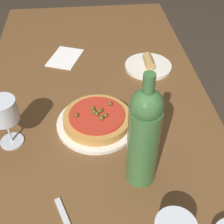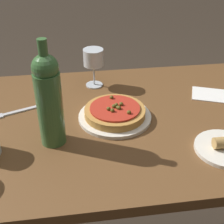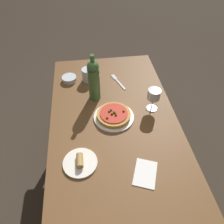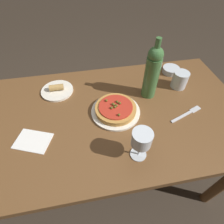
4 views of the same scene
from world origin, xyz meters
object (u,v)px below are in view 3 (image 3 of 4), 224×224
at_px(water_cup, 88,75).
at_px(side_bowl, 69,79).
at_px(wine_glass, 154,95).
at_px(side_plate, 80,162).
at_px(dining_table, 116,140).
at_px(wine_bottle, 94,80).
at_px(dinner_plate, 113,117).
at_px(fork, 117,81).
at_px(pizza, 113,115).

relative_size(water_cup, side_bowl, 0.91).
bearing_deg(side_bowl, wine_glass, 55.09).
bearing_deg(side_bowl, side_plate, 4.53).
height_order(dining_table, wine_bottle, wine_bottle).
bearing_deg(dinner_plate, side_bowl, -147.05).
distance_m(fork, side_plate, 0.72).
bearing_deg(dinner_plate, fork, 167.12).
relative_size(wine_bottle, side_plate, 1.82).
distance_m(dining_table, dinner_plate, 0.14).
relative_size(dinner_plate, wine_bottle, 0.76).
xyz_separation_m(dining_table, fork, (-0.46, 0.08, 0.09)).
bearing_deg(side_plate, water_cup, 173.25).
bearing_deg(water_cup, wine_glass, 47.57).
bearing_deg(dinner_plate, side_plate, -35.48).
bearing_deg(wine_bottle, fork, 131.11).
relative_size(pizza, fork, 1.09).
distance_m(side_bowl, side_plate, 0.71).
height_order(pizza, water_cup, water_cup).
distance_m(dinner_plate, water_cup, 0.42).
bearing_deg(dinner_plate, wine_glass, 100.39).
bearing_deg(wine_glass, side_bowl, -124.91).
bearing_deg(water_cup, pizza, 17.89).
bearing_deg(fork, wine_bottle, 110.80).
xyz_separation_m(wine_glass, side_plate, (0.34, -0.47, -0.10)).
distance_m(pizza, side_plate, 0.36).
bearing_deg(side_plate, dinner_plate, 144.52).
bearing_deg(side_bowl, pizza, 32.95).
height_order(dining_table, pizza, pizza).
bearing_deg(wine_bottle, pizza, 24.90).
relative_size(wine_bottle, water_cup, 3.38).
distance_m(dinner_plate, pizza, 0.02).
distance_m(dining_table, side_plate, 0.30).
bearing_deg(fork, dining_table, 150.24).
bearing_deg(water_cup, side_bowl, -95.49).
bearing_deg(dining_table, pizza, -177.45).
height_order(dining_table, dinner_plate, dinner_plate).
height_order(wine_bottle, water_cup, wine_bottle).
relative_size(wine_glass, wine_bottle, 0.48).
height_order(dinner_plate, fork, dinner_plate).
bearing_deg(pizza, fork, 167.13).
height_order(pizza, wine_glass, wine_glass).
bearing_deg(pizza, wine_bottle, -155.10).
relative_size(dining_table, wine_bottle, 4.84).
relative_size(fork, side_plate, 1.06).
distance_m(pizza, side_bowl, 0.49).
distance_m(water_cup, side_plate, 0.70).
xyz_separation_m(pizza, water_cup, (-0.40, -0.13, 0.02)).
height_order(wine_bottle, side_plate, wine_bottle).
bearing_deg(water_cup, wine_bottle, 9.92).
height_order(dinner_plate, water_cup, water_cup).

